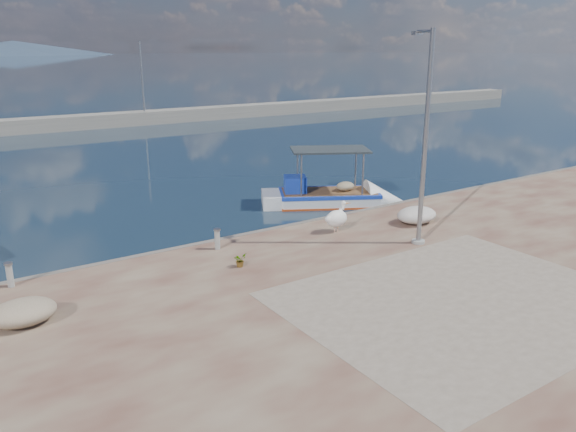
# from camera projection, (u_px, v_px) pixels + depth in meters

# --- Properties ---
(ground) EXTENTS (1400.00, 1400.00, 0.00)m
(ground) POSITION_uv_depth(u_px,v_px,m) (358.00, 288.00, 16.82)
(ground) COLOR #162635
(ground) RESTS_ON ground
(quay) EXTENTS (44.00, 22.00, 0.50)m
(quay) POSITION_uv_depth(u_px,v_px,m) (543.00, 373.00, 11.98)
(quay) COLOR #522B23
(quay) RESTS_ON ground
(quay_patch) EXTENTS (9.00, 7.00, 0.01)m
(quay_patch) POSITION_uv_depth(u_px,v_px,m) (462.00, 300.00, 14.82)
(quay_patch) COLOR gray
(quay_patch) RESTS_ON quay
(breakwater) EXTENTS (120.00, 2.20, 7.50)m
(breakwater) POSITION_uv_depth(u_px,v_px,m) (56.00, 124.00, 48.49)
(breakwater) COLOR gray
(breakwater) RESTS_ON ground
(boat_right) EXTENTS (6.45, 4.77, 3.00)m
(boat_right) POSITION_uv_depth(u_px,v_px,m) (327.00, 199.00, 25.75)
(boat_right) COLOR white
(boat_right) RESTS_ON ground
(pelican) EXTENTS (1.15, 0.56, 1.13)m
(pelican) POSITION_uv_depth(u_px,v_px,m) (337.00, 218.00, 20.19)
(pelican) COLOR tan
(pelican) RESTS_ON quay
(lamp_post) EXTENTS (0.44, 0.96, 7.00)m
(lamp_post) POSITION_uv_depth(u_px,v_px,m) (424.00, 147.00, 18.26)
(lamp_post) COLOR gray
(lamp_post) RESTS_ON quay
(bollard_near) EXTENTS (0.23, 0.23, 0.71)m
(bollard_near) POSITION_uv_depth(u_px,v_px,m) (217.00, 238.00, 18.50)
(bollard_near) COLOR gray
(bollard_near) RESTS_ON quay
(bollard_far) EXTENTS (0.24, 0.24, 0.72)m
(bollard_far) POSITION_uv_depth(u_px,v_px,m) (10.00, 274.00, 15.56)
(bollard_far) COLOR gray
(bollard_far) RESTS_ON quay
(potted_plant) EXTENTS (0.47, 0.45, 0.43)m
(potted_plant) POSITION_uv_depth(u_px,v_px,m) (240.00, 260.00, 17.05)
(potted_plant) COLOR #33722D
(potted_plant) RESTS_ON quay
(net_pile_b) EXTENTS (1.55, 1.21, 0.60)m
(net_pile_b) POSITION_uv_depth(u_px,v_px,m) (23.00, 312.00, 13.49)
(net_pile_b) COLOR tan
(net_pile_b) RESTS_ON quay
(net_pile_d) EXTENTS (1.65, 1.24, 0.62)m
(net_pile_d) POSITION_uv_depth(u_px,v_px,m) (417.00, 215.00, 21.31)
(net_pile_d) COLOR silver
(net_pile_d) RESTS_ON quay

